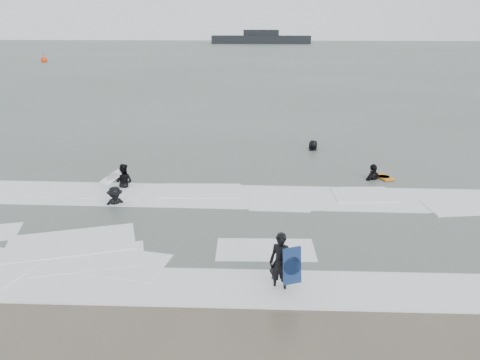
# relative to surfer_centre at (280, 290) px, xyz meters

# --- Properties ---
(ground) EXTENTS (320.00, 320.00, 0.00)m
(ground) POSITION_rel_surfer_centre_xyz_m (-1.35, 0.62, 0.00)
(ground) COLOR brown
(ground) RESTS_ON ground
(sea) EXTENTS (320.00, 320.00, 0.00)m
(sea) POSITION_rel_surfer_centre_xyz_m (-1.35, 80.62, 0.06)
(sea) COLOR #47544C
(sea) RESTS_ON ground
(surfer_centre) EXTENTS (0.70, 0.57, 1.64)m
(surfer_centre) POSITION_rel_surfer_centre_xyz_m (0.00, 0.00, 0.00)
(surfer_centre) COLOR black
(surfer_centre) RESTS_ON ground
(surfer_wading) EXTENTS (0.90, 0.77, 1.62)m
(surfer_wading) POSITION_rel_surfer_centre_xyz_m (-6.32, 7.50, 0.00)
(surfer_wading) COLOR black
(surfer_wading) RESTS_ON ground
(surfer_breaker) EXTENTS (1.22, 1.05, 1.63)m
(surfer_breaker) POSITION_rel_surfer_centre_xyz_m (-6.06, 5.49, 0.00)
(surfer_breaker) COLOR black
(surfer_breaker) RESTS_ON ground
(surfer_right_near) EXTENTS (1.17, 1.02, 1.89)m
(surfer_right_near) POSITION_rel_surfer_centre_xyz_m (4.31, 9.16, 0.00)
(surfer_right_near) COLOR black
(surfer_right_near) RESTS_ON ground
(surfer_right_far) EXTENTS (0.98, 1.01, 1.75)m
(surfer_right_far) POSITION_rel_surfer_centre_xyz_m (2.12, 13.89, 0.00)
(surfer_right_far) COLOR black
(surfer_right_far) RESTS_ON ground
(surf_foam) EXTENTS (30.03, 9.06, 0.09)m
(surf_foam) POSITION_rel_surfer_centre_xyz_m (-1.35, 4.32, 0.04)
(surf_foam) COLOR white
(surf_foam) RESTS_ON ground
(bodyboards) EXTENTS (12.44, 10.19, 1.25)m
(bodyboards) POSITION_rel_surfer_centre_xyz_m (-0.55, 5.54, 0.50)
(bodyboards) COLOR #10234E
(bodyboards) RESTS_ON ground
(buoy) EXTENTS (1.00, 1.00, 1.65)m
(buoy) POSITION_rel_surfer_centre_xyz_m (-37.89, 68.19, 0.42)
(buoy) COLOR red
(buoy) RESTS_ON ground
(vessel_horizon) EXTENTS (29.83, 5.33, 4.05)m
(vessel_horizon) POSITION_rel_surfer_centre_xyz_m (-2.42, 137.87, 1.50)
(vessel_horizon) COLOR black
(vessel_horizon) RESTS_ON ground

